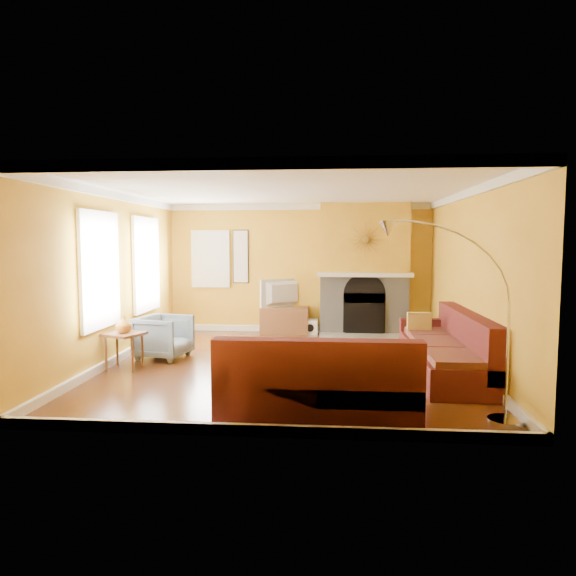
# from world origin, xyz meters

# --- Properties ---
(floor) EXTENTS (5.50, 6.00, 0.02)m
(floor) POSITION_xyz_m (0.00, 0.00, -0.01)
(floor) COLOR #613114
(floor) RESTS_ON ground
(ceiling) EXTENTS (5.50, 6.00, 0.02)m
(ceiling) POSITION_xyz_m (0.00, 0.00, 2.71)
(ceiling) COLOR white
(ceiling) RESTS_ON ground
(wall_back) EXTENTS (5.50, 0.02, 2.70)m
(wall_back) POSITION_xyz_m (0.00, 3.01, 1.35)
(wall_back) COLOR gold
(wall_back) RESTS_ON ground
(wall_front) EXTENTS (5.50, 0.02, 2.70)m
(wall_front) POSITION_xyz_m (0.00, -3.01, 1.35)
(wall_front) COLOR gold
(wall_front) RESTS_ON ground
(wall_left) EXTENTS (0.02, 6.00, 2.70)m
(wall_left) POSITION_xyz_m (-2.76, 0.00, 1.35)
(wall_left) COLOR gold
(wall_left) RESTS_ON ground
(wall_right) EXTENTS (0.02, 6.00, 2.70)m
(wall_right) POSITION_xyz_m (2.76, 0.00, 1.35)
(wall_right) COLOR gold
(wall_right) RESTS_ON ground
(baseboard) EXTENTS (5.50, 6.00, 0.12)m
(baseboard) POSITION_xyz_m (0.00, 0.00, 0.06)
(baseboard) COLOR white
(baseboard) RESTS_ON floor
(crown_molding) EXTENTS (5.50, 6.00, 0.12)m
(crown_molding) POSITION_xyz_m (0.00, 0.00, 2.64)
(crown_molding) COLOR white
(crown_molding) RESTS_ON ceiling
(window_left_near) EXTENTS (0.06, 1.22, 1.72)m
(window_left_near) POSITION_xyz_m (-2.72, 1.30, 1.50)
(window_left_near) COLOR white
(window_left_near) RESTS_ON wall_left
(window_left_far) EXTENTS (0.06, 1.22, 1.72)m
(window_left_far) POSITION_xyz_m (-2.72, -0.60, 1.50)
(window_left_far) COLOR white
(window_left_far) RESTS_ON wall_left
(window_back) EXTENTS (0.82, 0.06, 1.22)m
(window_back) POSITION_xyz_m (-1.90, 2.96, 1.55)
(window_back) COLOR white
(window_back) RESTS_ON wall_back
(wall_art) EXTENTS (0.34, 0.04, 1.14)m
(wall_art) POSITION_xyz_m (-1.25, 2.97, 1.60)
(wall_art) COLOR white
(wall_art) RESTS_ON wall_back
(fireplace) EXTENTS (1.80, 0.40, 2.70)m
(fireplace) POSITION_xyz_m (1.35, 2.80, 1.35)
(fireplace) COLOR gray
(fireplace) RESTS_ON floor
(mantel) EXTENTS (1.92, 0.22, 0.08)m
(mantel) POSITION_xyz_m (1.35, 2.56, 1.25)
(mantel) COLOR white
(mantel) RESTS_ON fireplace
(hearth) EXTENTS (1.80, 0.70, 0.06)m
(hearth) POSITION_xyz_m (1.35, 2.25, 0.03)
(hearth) COLOR gray
(hearth) RESTS_ON floor
(sunburst) EXTENTS (0.70, 0.04, 0.70)m
(sunburst) POSITION_xyz_m (1.35, 2.57, 1.95)
(sunburst) COLOR olive
(sunburst) RESTS_ON fireplace
(rug) EXTENTS (2.40, 1.80, 0.02)m
(rug) POSITION_xyz_m (0.83, -0.41, 0.01)
(rug) COLOR beige
(rug) RESTS_ON floor
(sectional_sofa) EXTENTS (3.32, 3.74, 0.90)m
(sectional_sofa) POSITION_xyz_m (1.09, -0.83, 0.45)
(sectional_sofa) COLOR #581D1C
(sectional_sofa) RESTS_ON floor
(coffee_table) EXTENTS (1.03, 1.03, 0.40)m
(coffee_table) POSITION_xyz_m (-0.13, -0.66, 0.20)
(coffee_table) COLOR white
(coffee_table) RESTS_ON floor
(media_console) EXTENTS (1.00, 0.45, 0.55)m
(media_console) POSITION_xyz_m (-0.29, 2.77, 0.28)
(media_console) COLOR brown
(media_console) RESTS_ON floor
(tv) EXTENTS (0.91, 0.71, 0.59)m
(tv) POSITION_xyz_m (-0.29, 2.77, 0.84)
(tv) COLOR black
(tv) RESTS_ON media_console
(subwoofer) EXTENTS (0.30, 0.30, 0.30)m
(subwoofer) POSITION_xyz_m (0.25, 2.72, 0.15)
(subwoofer) COLOR white
(subwoofer) RESTS_ON floor
(armchair) EXTENTS (0.92, 0.90, 0.71)m
(armchair) POSITION_xyz_m (-2.07, 0.29, 0.35)
(armchair) COLOR slate
(armchair) RESTS_ON floor
(side_table) EXTENTS (0.65, 0.65, 0.55)m
(side_table) POSITION_xyz_m (-2.43, -0.46, 0.28)
(side_table) COLOR brown
(side_table) RESTS_ON floor
(vase) EXTENTS (0.29, 0.29, 0.25)m
(vase) POSITION_xyz_m (-2.43, -0.46, 0.67)
(vase) COLOR orange
(vase) RESTS_ON side_table
(book) EXTENTS (0.25, 0.30, 0.03)m
(book) POSITION_xyz_m (-0.28, -0.56, 0.41)
(book) COLOR white
(book) RESTS_ON coffee_table
(arc_lamp) EXTENTS (1.35, 0.36, 2.12)m
(arc_lamp) POSITION_xyz_m (1.93, -2.42, 1.06)
(arc_lamp) COLOR silver
(arc_lamp) RESTS_ON floor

